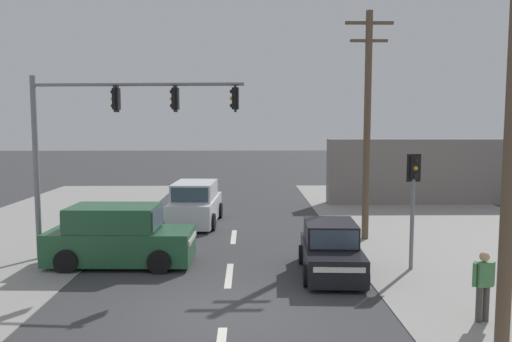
{
  "coord_description": "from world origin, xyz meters",
  "views": [
    {
      "loc": [
        0.55,
        -11.38,
        4.48
      ],
      "look_at": [
        0.81,
        4.0,
        3.0
      ],
      "focal_mm": 35.0,
      "sensor_mm": 36.0,
      "label": 1
    }
  ],
  "objects": [
    {
      "name": "lane_dash_mid",
      "position": [
        0.0,
        3.0,
        0.0
      ],
      "size": [
        0.2,
        2.4,
        0.01
      ],
      "primitive_type": "cube",
      "color": "silver",
      "rests_on": "ground"
    },
    {
      "name": "utility_pole_midground_right",
      "position": [
        5.09,
        7.51,
        4.56
      ],
      "size": [
        1.8,
        0.26,
        8.64
      ],
      "color": "brown",
      "rests_on": "ground"
    },
    {
      "name": "pedestrian_at_kerb",
      "position": [
        5.83,
        -0.61,
        0.93
      ],
      "size": [
        0.55,
        0.29,
        1.63
      ],
      "color": "#47423D",
      "rests_on": "ground"
    },
    {
      "name": "traffic_signal_mast",
      "position": [
        -3.96,
        4.71,
        4.35
      ],
      "size": [
        6.87,
        0.82,
        6.0
      ],
      "color": "slate",
      "rests_on": "ground"
    },
    {
      "name": "shopfront_wall_far",
      "position": [
        11.0,
        16.0,
        1.8
      ],
      "size": [
        12.0,
        1.0,
        3.6
      ],
      "primitive_type": "cube",
      "color": "gray",
      "rests_on": "ground"
    },
    {
      "name": "utility_pole_foreground_right",
      "position": [
        5.09,
        -2.63,
        5.33
      ],
      "size": [
        3.78,
        0.41,
        9.92
      ],
      "color": "brown",
      "rests_on": "ground"
    },
    {
      "name": "pedestal_signal_right_kerb",
      "position": [
        5.56,
        3.47,
        2.42
      ],
      "size": [
        0.44,
        0.3,
        3.56
      ],
      "color": "slate",
      "rests_on": "ground"
    },
    {
      "name": "suv_receding_far",
      "position": [
        -1.77,
        10.59,
        0.88
      ],
      "size": [
        2.24,
        4.62,
        1.9
      ],
      "color": "silver",
      "rests_on": "ground"
    },
    {
      "name": "suv_kerbside_parked",
      "position": [
        -3.51,
        4.16,
        0.88
      ],
      "size": [
        4.59,
        2.16,
        1.9
      ],
      "color": "#235633",
      "rests_on": "ground"
    },
    {
      "name": "hatchback_crossing_left",
      "position": [
        3.03,
        3.12,
        0.7
      ],
      "size": [
        1.92,
        3.71,
        1.53
      ],
      "color": "black",
      "rests_on": "ground"
    },
    {
      "name": "ground_plane",
      "position": [
        0.0,
        0.0,
        0.0
      ],
      "size": [
        140.0,
        140.0,
        0.0
      ],
      "primitive_type": "plane",
      "color": "#3A3A3D"
    },
    {
      "name": "lane_dash_far",
      "position": [
        0.0,
        8.0,
        0.0
      ],
      "size": [
        0.2,
        2.4,
        0.01
      ],
      "primitive_type": "cube",
      "color": "silver",
      "rests_on": "ground"
    }
  ]
}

